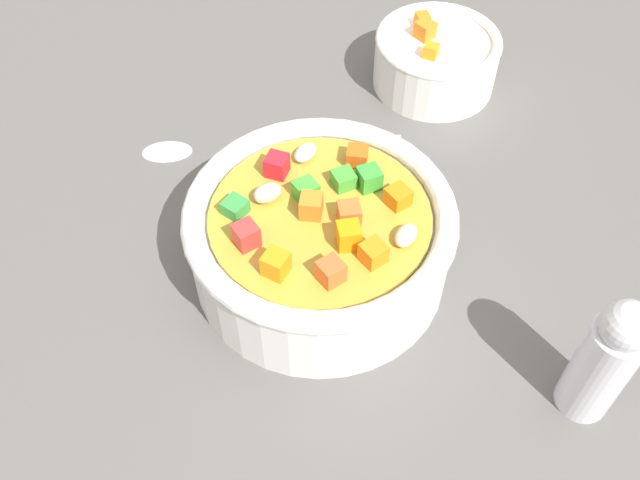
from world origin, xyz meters
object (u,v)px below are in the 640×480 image
at_px(soup_bowl_main, 320,237).
at_px(pepper_shaker, 605,360).
at_px(side_bowl_small, 436,59).
at_px(spoon, 237,144).

relative_size(soup_bowl_main, pepper_shaker, 1.78).
bearing_deg(pepper_shaker, side_bowl_small, 113.68).
bearing_deg(spoon, pepper_shaker, 131.24).
bearing_deg(soup_bowl_main, side_bowl_small, 76.42).
bearing_deg(side_bowl_small, pepper_shaker, -66.32).
height_order(spoon, pepper_shaker, pepper_shaker).
bearing_deg(pepper_shaker, spoon, 148.08).
height_order(soup_bowl_main, spoon, soup_bowl_main).
relative_size(soup_bowl_main, spoon, 0.86).
bearing_deg(spoon, side_bowl_small, -158.04).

